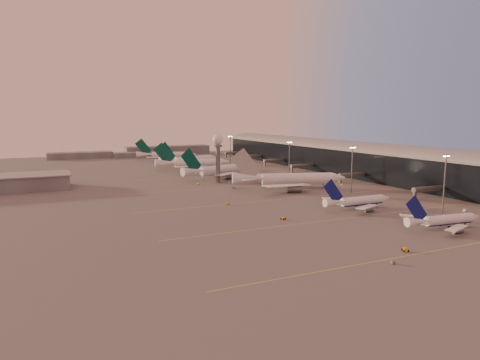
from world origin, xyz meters
name	(u,v)px	position (x,y,z in m)	size (l,w,h in m)	color
ground	(329,228)	(0.00, 0.00, 0.00)	(700.00, 700.00, 0.00)	#5C5959
taxiway_markings	(310,196)	(30.00, 56.00, 0.01)	(180.00, 185.25, 0.02)	#E1DA4F
terminal	(361,160)	(107.88, 110.09, 10.52)	(57.00, 362.00, 23.04)	black
radar_tower	(218,148)	(5.00, 120.00, 20.95)	(6.40, 6.40, 31.10)	#585A5F
mast_a	(445,181)	(58.00, 0.00, 13.74)	(3.60, 0.56, 25.00)	#585A5F
mast_b	(352,167)	(55.00, 55.00, 13.74)	(3.60, 0.56, 25.00)	#585A5F
mast_c	(289,159)	(50.00, 110.00, 13.74)	(3.60, 0.56, 25.00)	#585A5F
mast_d	(230,149)	(48.00, 200.00, 13.74)	(3.60, 0.56, 25.00)	#585A5F
distant_horizon	(143,152)	(2.62, 325.14, 3.89)	(165.00, 37.50, 9.00)	slate
narrowbody_near	(444,222)	(37.32, -17.83, 2.67)	(33.74, 26.83, 13.19)	white
narrowbody_mid	(358,202)	(31.87, 22.13, 2.86)	(36.17, 28.91, 14.14)	white
widebody_white	(290,181)	(32.99, 80.94, 4.01)	(63.53, 50.12, 23.13)	white
greentail_a	(218,172)	(13.28, 140.47, 3.71)	(56.12, 44.66, 20.99)	white
greentail_b	(193,165)	(11.65, 187.76, 3.76)	(58.40, 46.89, 21.26)	white
greentail_c	(190,161)	(17.18, 213.04, 3.70)	(55.96, 44.54, 20.92)	white
greentail_d	(167,156)	(12.44, 267.68, 3.61)	(54.19, 43.05, 20.43)	white
gsv_truck_a	(394,260)	(-6.58, -38.56, 0.99)	(4.87, 2.01, 1.93)	slate
gsv_tug_near	(405,250)	(4.52, -31.88, 0.56)	(3.60, 4.41, 1.09)	gold
gsv_catering_a	(466,207)	(69.50, -1.94, 2.23)	(5.71, 3.17, 4.46)	silver
gsv_tug_mid	(283,218)	(-8.22, 18.39, 0.52)	(3.52, 4.14, 1.02)	gold
gsv_truck_b	(363,199)	(45.19, 34.40, 1.24)	(6.32, 3.35, 2.42)	silver
gsv_truck_c	(228,202)	(-16.44, 54.46, 1.16)	(5.58, 5.18, 2.27)	gold
gsv_catering_b	(342,183)	(66.37, 76.93, 1.74)	(4.50, 2.57, 3.49)	silver
gsv_tug_far	(233,187)	(4.46, 95.47, 0.46)	(2.72, 3.53, 0.89)	silver
gsv_truck_d	(198,183)	(-9.52, 115.88, 1.19)	(2.23, 5.79, 2.34)	gold
gsv_tug_hangar	(246,172)	(40.75, 154.34, 0.44)	(3.47, 2.86, 0.86)	slate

